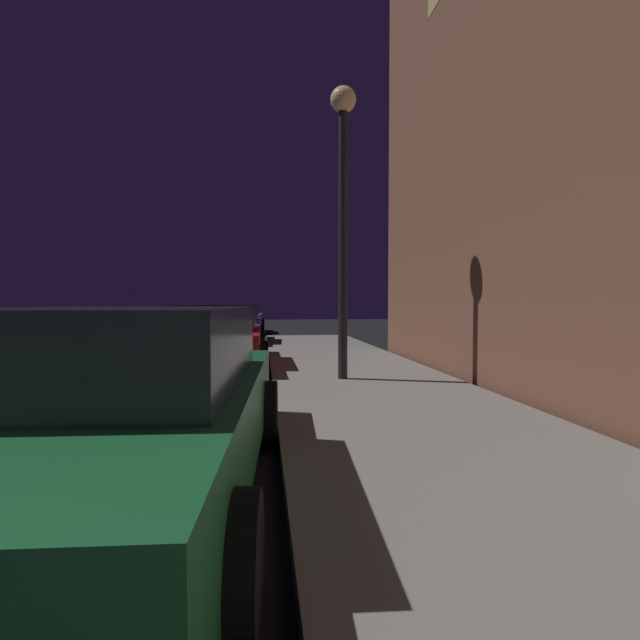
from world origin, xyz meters
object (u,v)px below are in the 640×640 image
object	(u,v)px
car_green	(122,407)
car_red	(217,337)
car_white	(242,318)
street_lamp	(343,184)
car_blue	(233,325)

from	to	relation	value
car_green	car_red	world-z (taller)	same
car_white	street_lamp	size ratio (longest dim) A/B	0.90
street_lamp	car_red	bearing A→B (deg)	134.30
car_red	car_blue	world-z (taller)	same
car_blue	car_green	bearing A→B (deg)	-90.00
car_green	street_lamp	distance (m)	5.79
car_white	street_lamp	bearing A→B (deg)	-81.11
car_green	car_blue	size ratio (longest dim) A/B	1.07
car_white	street_lamp	xyz separation A→B (m)	(2.37, -15.14, 2.78)
car_red	car_blue	distance (m)	5.77
car_white	car_green	bearing A→B (deg)	-90.00
car_red	car_white	bearing A→B (deg)	90.01
car_red	car_white	distance (m)	12.72
car_red	car_white	world-z (taller)	same
car_green	car_red	xyz separation A→B (m)	(0.00, 6.92, -0.01)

